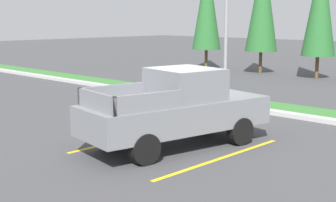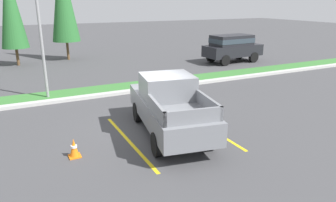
# 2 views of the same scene
# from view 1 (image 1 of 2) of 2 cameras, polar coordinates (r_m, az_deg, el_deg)

# --- Properties ---
(ground_plane) EXTENTS (120.00, 120.00, 0.00)m
(ground_plane) POSITION_cam_1_polar(r_m,az_deg,el_deg) (13.80, 1.42, -4.53)
(ground_plane) COLOR #424244
(parking_line_near) EXTENTS (0.12, 4.80, 0.01)m
(parking_line_near) POSITION_cam_1_polar(r_m,az_deg,el_deg) (14.08, -3.69, -4.25)
(parking_line_near) COLOR yellow
(parking_line_near) RESTS_ON ground
(parking_line_far) EXTENTS (0.12, 4.80, 0.01)m
(parking_line_far) POSITION_cam_1_polar(r_m,az_deg,el_deg) (12.04, 6.36, -6.73)
(parking_line_far) COLOR yellow
(parking_line_far) RESTS_ON ground
(curb_strip) EXTENTS (56.00, 0.40, 0.15)m
(curb_strip) POSITION_cam_1_polar(r_m,az_deg,el_deg) (17.71, 12.45, -1.31)
(curb_strip) COLOR #B2B2AD
(curb_strip) RESTS_ON ground
(grass_median) EXTENTS (56.00, 1.80, 0.06)m
(grass_median) POSITION_cam_1_polar(r_m,az_deg,el_deg) (18.65, 14.22, -0.97)
(grass_median) COLOR #387533
(grass_median) RESTS_ON ground
(pickup_truck_main) EXTENTS (2.78, 5.47, 2.10)m
(pickup_truck_main) POSITION_cam_1_polar(r_m,az_deg,el_deg) (12.80, 1.12, -0.90)
(pickup_truck_main) COLOR black
(pickup_truck_main) RESTS_ON ground
(cypress_tree_leftmost) EXTENTS (1.93, 1.93, 7.42)m
(cypress_tree_leftmost) POSITION_cam_1_polar(r_m,az_deg,el_deg) (32.75, 4.63, 11.43)
(cypress_tree_leftmost) COLOR brown
(cypress_tree_leftmost) RESTS_ON ground
(cypress_tree_left_inner) EXTENTS (1.99, 1.99, 7.65)m
(cypress_tree_left_inner) POSITION_cam_1_polar(r_m,az_deg,el_deg) (30.68, 11.13, 11.65)
(cypress_tree_left_inner) COLOR brown
(cypress_tree_left_inner) RESTS_ON ground
(cypress_tree_center) EXTENTS (1.88, 1.88, 7.23)m
(cypress_tree_center) POSITION_cam_1_polar(r_m,az_deg,el_deg) (28.61, 17.60, 11.03)
(cypress_tree_center) COLOR brown
(cypress_tree_center) RESTS_ON ground
(traffic_cone) EXTENTS (0.36, 0.36, 0.60)m
(traffic_cone) POSITION_cam_1_polar(r_m,az_deg,el_deg) (15.24, -9.35, -2.17)
(traffic_cone) COLOR orange
(traffic_cone) RESTS_ON ground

